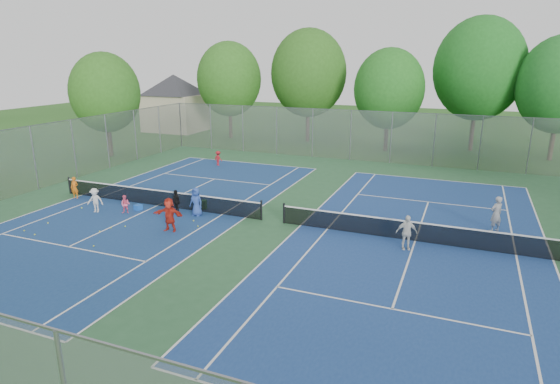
# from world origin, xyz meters

# --- Properties ---
(ground) EXTENTS (120.00, 120.00, 0.00)m
(ground) POSITION_xyz_m (0.00, 0.00, 0.00)
(ground) COLOR #25551A
(ground) RESTS_ON ground
(court_pad) EXTENTS (32.00, 32.00, 0.01)m
(court_pad) POSITION_xyz_m (0.00, 0.00, 0.01)
(court_pad) COLOR #2B5B36
(court_pad) RESTS_ON ground
(court_left) EXTENTS (10.97, 23.77, 0.01)m
(court_left) POSITION_xyz_m (-7.00, 0.00, 0.02)
(court_left) COLOR navy
(court_left) RESTS_ON court_pad
(court_right) EXTENTS (10.97, 23.77, 0.01)m
(court_right) POSITION_xyz_m (7.00, 0.00, 0.02)
(court_right) COLOR navy
(court_right) RESTS_ON court_pad
(net_left) EXTENTS (12.87, 0.10, 0.91)m
(net_left) POSITION_xyz_m (-7.00, 0.00, 0.46)
(net_left) COLOR black
(net_left) RESTS_ON ground
(net_right) EXTENTS (12.87, 0.10, 0.91)m
(net_right) POSITION_xyz_m (7.00, 0.00, 0.46)
(net_right) COLOR black
(net_right) RESTS_ON ground
(fence_north) EXTENTS (32.00, 0.10, 4.00)m
(fence_north) POSITION_xyz_m (0.00, 16.00, 2.00)
(fence_north) COLOR gray
(fence_north) RESTS_ON ground
(fence_west) EXTENTS (0.10, 32.00, 4.00)m
(fence_west) POSITION_xyz_m (-16.00, 0.00, 2.00)
(fence_west) COLOR gray
(fence_west) RESTS_ON ground
(house) EXTENTS (11.03, 11.03, 7.30)m
(house) POSITION_xyz_m (-22.00, 24.00, 4.21)
(house) COLOR #B7A88C
(house) RESTS_ON ground
(tree_nw) EXTENTS (6.40, 6.40, 9.58)m
(tree_nw) POSITION_xyz_m (-14.00, 22.00, 5.89)
(tree_nw) COLOR #443326
(tree_nw) RESTS_ON ground
(tree_nl) EXTENTS (7.20, 7.20, 10.69)m
(tree_nl) POSITION_xyz_m (-6.00, 23.00, 6.54)
(tree_nl) COLOR #443326
(tree_nl) RESTS_ON ground
(tree_nc) EXTENTS (6.00, 6.00, 8.85)m
(tree_nc) POSITION_xyz_m (2.00, 21.00, 5.39)
(tree_nc) COLOR #443326
(tree_nc) RESTS_ON ground
(tree_nr) EXTENTS (7.60, 7.60, 11.42)m
(tree_nr) POSITION_xyz_m (9.00, 24.00, 7.04)
(tree_nr) COLOR #443326
(tree_nr) RESTS_ON ground
(tree_side_w) EXTENTS (5.60, 5.60, 8.47)m
(tree_side_w) POSITION_xyz_m (-19.00, 10.00, 5.24)
(tree_side_w) COLOR #443326
(tree_side_w) RESTS_ON ground
(ball_crate) EXTENTS (0.41, 0.41, 0.30)m
(ball_crate) POSITION_xyz_m (-7.52, -1.01, 0.15)
(ball_crate) COLOR blue
(ball_crate) RESTS_ON ground
(ball_hopper) EXTENTS (0.32, 0.32, 0.51)m
(ball_hopper) POSITION_xyz_m (-4.27, 0.48, 0.25)
(ball_hopper) COLOR #268C3B
(ball_hopper) RESTS_ON ground
(student_a) EXTENTS (0.51, 0.38, 1.29)m
(student_a) POSITION_xyz_m (-12.36, -0.60, 0.64)
(student_a) COLOR #D06413
(student_a) RESTS_ON ground
(student_b) EXTENTS (0.58, 0.52, 1.00)m
(student_b) POSITION_xyz_m (-7.74, -1.72, 0.50)
(student_b) COLOR #FD628A
(student_b) RESTS_ON ground
(student_c) EXTENTS (0.97, 0.73, 1.33)m
(student_c) POSITION_xyz_m (-9.37, -2.16, 0.67)
(student_c) COLOR silver
(student_c) RESTS_ON ground
(student_d) EXTENTS (0.80, 0.63, 1.26)m
(student_d) POSITION_xyz_m (-5.32, -0.60, 0.63)
(student_d) COLOR black
(student_d) RESTS_ON ground
(student_e) EXTENTS (0.78, 0.54, 1.52)m
(student_e) POSITION_xyz_m (-4.08, -0.60, 0.76)
(student_e) COLOR #294897
(student_e) RESTS_ON ground
(student_f) EXTENTS (1.56, 0.62, 1.64)m
(student_f) POSITION_xyz_m (-4.03, -3.04, 0.82)
(student_f) COLOR red
(student_f) RESTS_ON ground
(child_far_baseline) EXTENTS (0.82, 0.60, 1.14)m
(child_far_baseline) POSITION_xyz_m (-8.83, 10.18, 0.57)
(child_far_baseline) COLOR #A4171F
(child_far_baseline) RESTS_ON ground
(instructor) EXTENTS (0.76, 0.72, 1.74)m
(instructor) POSITION_xyz_m (10.34, 2.75, 0.87)
(instructor) COLOR #9A9A9D
(instructor) RESTS_ON ground
(teen_court_b) EXTENTS (0.98, 0.67, 1.54)m
(teen_court_b) POSITION_xyz_m (6.70, -1.07, 0.77)
(teen_court_b) COLOR silver
(teen_court_b) RESTS_ON ground
(tennis_ball_0) EXTENTS (0.07, 0.07, 0.07)m
(tennis_ball_0) POSITION_xyz_m (-3.08, -2.11, 0.03)
(tennis_ball_0) COLOR #B9D832
(tennis_ball_0) RESTS_ON ground
(tennis_ball_1) EXTENTS (0.07, 0.07, 0.07)m
(tennis_ball_1) POSITION_xyz_m (-6.37, -3.46, 0.03)
(tennis_ball_1) COLOR #B3DA32
(tennis_ball_1) RESTS_ON ground
(tennis_ball_2) EXTENTS (0.07, 0.07, 0.07)m
(tennis_ball_2) POSITION_xyz_m (-6.89, -3.87, 0.03)
(tennis_ball_2) COLOR #CFE134
(tennis_ball_2) RESTS_ON ground
(tennis_ball_3) EXTENTS (0.07, 0.07, 0.07)m
(tennis_ball_3) POSITION_xyz_m (-7.02, -4.48, 0.03)
(tennis_ball_3) COLOR gold
(tennis_ball_3) RESTS_ON ground
(tennis_ball_4) EXTENTS (0.07, 0.07, 0.07)m
(tennis_ball_4) POSITION_xyz_m (-10.27, -4.52, 0.03)
(tennis_ball_4) COLOR #D6E535
(tennis_ball_4) RESTS_ON ground
(tennis_ball_5) EXTENTS (0.07, 0.07, 0.07)m
(tennis_ball_5) POSITION_xyz_m (-5.99, -5.97, 0.03)
(tennis_ball_5) COLOR #C2D631
(tennis_ball_5) RESTS_ON ground
(tennis_ball_6) EXTENTS (0.07, 0.07, 0.07)m
(tennis_ball_6) POSITION_xyz_m (-10.45, -5.74, 0.03)
(tennis_ball_6) COLOR #B8CF30
(tennis_ball_6) RESTS_ON ground
(tennis_ball_7) EXTENTS (0.07, 0.07, 0.07)m
(tennis_ball_7) POSITION_xyz_m (-10.53, -2.02, 0.03)
(tennis_ball_7) COLOR #CBF539
(tennis_ball_7) RESTS_ON ground
(tennis_ball_8) EXTENTS (0.07, 0.07, 0.07)m
(tennis_ball_8) POSITION_xyz_m (-3.71, -1.50, 0.03)
(tennis_ball_8) COLOR yellow
(tennis_ball_8) RESTS_ON ground
(tennis_ball_9) EXTENTS (0.07, 0.07, 0.07)m
(tennis_ball_9) POSITION_xyz_m (-9.55, -5.93, 0.03)
(tennis_ball_9) COLOR #CCDF33
(tennis_ball_9) RESTS_ON ground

